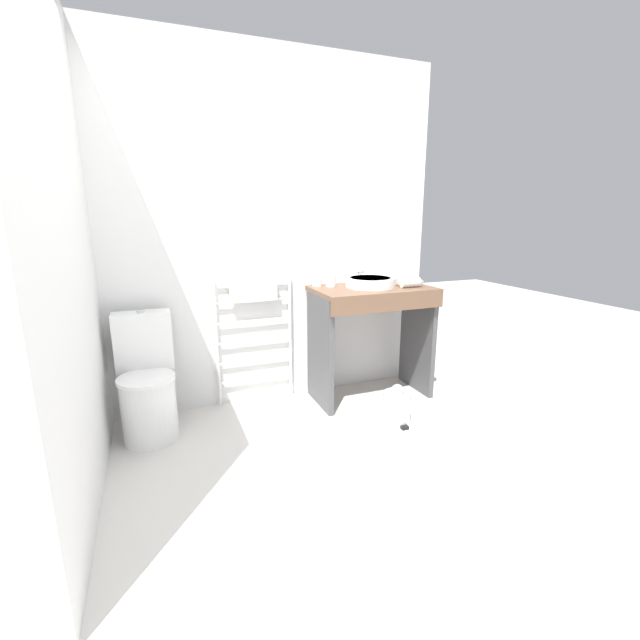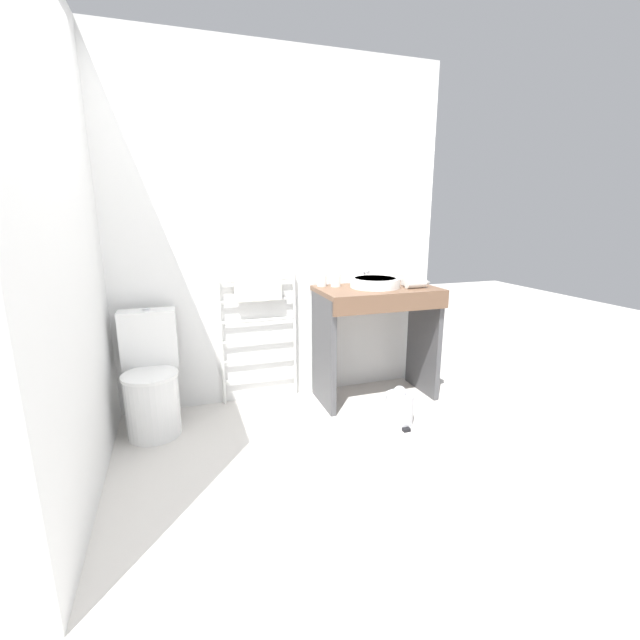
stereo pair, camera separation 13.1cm
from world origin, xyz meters
TOP-DOWN VIEW (x-y plane):
  - ground_plane at (0.00, 0.00)m, footprint 12.00×12.00m
  - wall_back at (0.00, 1.50)m, footprint 2.64×0.12m
  - wall_side at (-1.26, 0.72)m, footprint 0.12×2.14m
  - toilet at (-0.95, 1.15)m, footprint 0.37×0.49m
  - towel_radiator at (-0.17, 1.40)m, footprint 0.60×0.06m
  - vanity_counter at (0.71, 1.15)m, footprint 0.91×0.54m
  - sink_basin at (0.70, 1.19)m, footprint 0.38×0.38m
  - faucet at (0.70, 1.39)m, footprint 0.02×0.10m
  - cup_near_wall at (0.33, 1.37)m, footprint 0.07×0.07m
  - cup_near_edge at (0.43, 1.32)m, footprint 0.08×0.08m
  - hair_dryer at (0.99, 1.07)m, footprint 0.21×0.16m
  - trash_bin at (0.67, 0.68)m, footprint 0.20×0.23m

SIDE VIEW (x-z plane):
  - ground_plane at x=0.00m, z-range 0.00..0.00m
  - trash_bin at x=0.67m, z-range -0.02..0.26m
  - toilet at x=-0.95m, z-range -0.07..0.75m
  - vanity_counter at x=0.71m, z-range 0.15..1.04m
  - towel_radiator at x=-0.17m, z-range 0.20..1.20m
  - hair_dryer at x=0.99m, z-range 0.89..0.97m
  - sink_basin at x=0.70m, z-range 0.90..0.97m
  - cup_near_wall at x=0.33m, z-range 0.89..0.98m
  - cup_near_edge at x=0.43m, z-range 0.89..0.99m
  - faucet at x=0.70m, z-range 0.91..1.03m
  - wall_back at x=0.00m, z-range 0.00..2.59m
  - wall_side at x=-1.26m, z-range 0.00..2.59m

